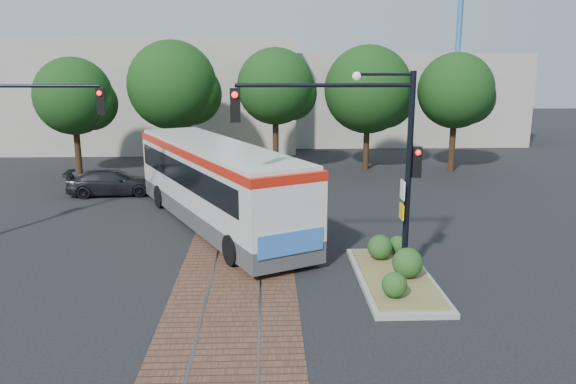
% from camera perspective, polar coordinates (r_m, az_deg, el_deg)
% --- Properties ---
extents(ground, '(120.00, 120.00, 0.00)m').
position_cam_1_polar(ground, '(17.93, -5.20, -8.05)').
color(ground, black).
rests_on(ground, ground).
extents(trackbed, '(3.60, 40.00, 0.02)m').
position_cam_1_polar(trackbed, '(21.70, -4.67, -4.20)').
color(trackbed, brown).
rests_on(trackbed, ground).
extents(tree_row, '(26.40, 5.60, 7.67)m').
position_cam_1_polar(tree_row, '(33.15, -1.81, 10.39)').
color(tree_row, '#382314').
rests_on(tree_row, ground).
extents(warehouses, '(40.00, 13.00, 8.00)m').
position_cam_1_polar(warehouses, '(45.54, -4.14, 9.83)').
color(warehouses, '#ADA899').
rests_on(warehouses, ground).
extents(crane, '(8.00, 0.50, 18.00)m').
position_cam_1_polar(crane, '(53.65, 17.12, 17.38)').
color(crane, '#3F72B2').
rests_on(crane, ground).
extents(city_bus, '(7.79, 12.22, 3.31)m').
position_cam_1_polar(city_bus, '(22.39, -7.34, 1.14)').
color(city_bus, '#424244').
rests_on(city_bus, ground).
extents(traffic_island, '(2.20, 5.20, 1.13)m').
position_cam_1_polar(traffic_island, '(17.38, 10.85, -7.79)').
color(traffic_island, gray).
rests_on(traffic_island, ground).
extents(signal_pole_main, '(5.49, 0.46, 6.00)m').
position_cam_1_polar(signal_pole_main, '(16.31, 8.07, 4.86)').
color(signal_pole_main, black).
rests_on(signal_pole_main, ground).
extents(signal_pole_left, '(4.99, 0.34, 6.00)m').
position_cam_1_polar(signal_pole_left, '(22.85, -26.42, 5.25)').
color(signal_pole_left, black).
rests_on(signal_pole_left, ground).
extents(parked_car, '(4.52, 2.22, 1.27)m').
position_cam_1_polar(parked_car, '(29.00, -17.40, 0.97)').
color(parked_car, black).
rests_on(parked_car, ground).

